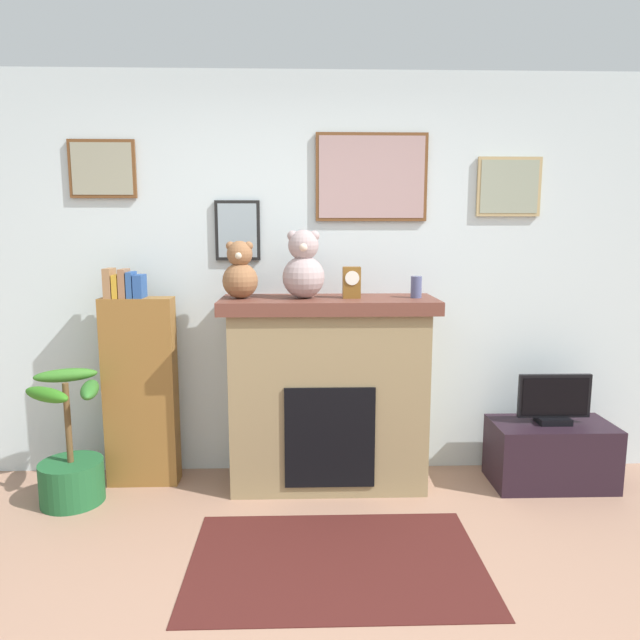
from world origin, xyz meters
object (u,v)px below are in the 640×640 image
Objects in this scene: television at (554,401)px; candle_jar at (416,287)px; fireplace at (328,391)px; teddy_bear_cream at (303,268)px; bookshelf at (140,387)px; mantel_clock at (352,282)px; tv_stand at (551,453)px; potted_plant at (71,462)px; teddy_bear_tan at (240,273)px.

television is 1.14m from candle_jar.
fireplace is 3.19× the size of teddy_bear_cream.
bookshelf is at bearing 178.19° from fireplace.
bookshelf is 2.61m from television.
television is 2.39× the size of mantel_clock.
teddy_bear_cream is at bearing -3.08° from bookshelf.
teddy_bear_cream is at bearing -173.18° from fireplace.
teddy_bear_cream reaches higher than bookshelf.
television is 1.48m from mantel_clock.
mantel_clock is (0.14, -0.02, 0.69)m from fireplace.
tv_stand is 1.69m from mantel_clock.
teddy_bear_cream reaches higher than television.
potted_plant is 2.97m from tv_stand.
mantel_clock is (1.68, 0.20, 1.05)m from potted_plant.
candle_jar is 0.38× the size of teddy_bear_tan.
teddy_bear_cream is (-0.69, -0.00, 0.12)m from candle_jar.
mantel_clock is (-1.28, 0.04, 1.10)m from tv_stand.
teddy_bear_tan is at bearing -178.06° from fireplace.
candle_jar is (1.73, -0.06, 0.63)m from bookshelf.
teddy_bear_cream is at bearing 8.41° from potted_plant.
fireplace is at bearing 178.12° from candle_jar.
teddy_bear_cream reaches higher than teddy_bear_tan.
mantel_clock is 0.68m from teddy_bear_tan.
television is (2.61, -0.10, -0.09)m from bookshelf.
mantel_clock is at bearing 177.99° from television.
teddy_bear_cream is at bearing -0.01° from teddy_bear_tan.
bookshelf is 2.65m from tv_stand.
bookshelf is 0.97m from teddy_bear_tan.
fireplace is 1.19m from bookshelf.
teddy_bear_tan reaches higher than candle_jar.
tv_stand is 2.28m from teddy_bear_tan.
teddy_bear_tan is at bearing 179.99° from teddy_bear_cream.
fireplace is at bearing 6.82° from teddy_bear_cream.
tv_stand is (2.96, 0.16, -0.04)m from potted_plant.
fireplace reaches higher than television.
teddy_bear_cream is at bearing 178.39° from tv_stand.
television is (1.42, -0.06, -0.06)m from fireplace.
bookshelf is 1.85× the size of tv_stand.
teddy_bear_tan is (-0.68, 0.00, 0.06)m from mantel_clock.
mantel_clock reaches higher than potted_plant.
teddy_bear_tan reaches higher than tv_stand.
television is (2.96, 0.16, 0.30)m from potted_plant.
mantel_clock reaches higher than television.
teddy_bear_cream is (-0.29, 0.00, 0.09)m from mantel_clock.
teddy_bear_tan is at bearing 178.67° from television.
candle_jar is at bearing 0.16° from mantel_clock.
television is 3.42× the size of candle_jar.
candle_jar is at bearing 0.02° from teddy_bear_tan.
potted_plant is at bearing -174.35° from candle_jar.
teddy_bear_tan reaches higher than potted_plant.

